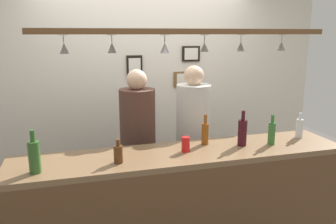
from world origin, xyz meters
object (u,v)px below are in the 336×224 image
Objects in this scene: drink_can at (186,144)px; person_middle_brown_shirt at (138,137)px; bottle_wine_dark_red at (242,132)px; bottle_soda_clear at (299,128)px; person_right_white_patterned_shirt at (193,132)px; bottle_beer_amber_tall at (205,133)px; picture_frame_lower_pair at (186,79)px; picture_frame_upper_small at (191,54)px; picture_frame_crest at (135,67)px; bottle_beer_green_import at (272,133)px; bottle_beer_brown_stubby at (118,154)px; bottle_champagne_green at (34,156)px.

person_middle_brown_shirt is at bearing 112.38° from drink_can.
bottle_wine_dark_red is 1.30× the size of bottle_soda_clear.
person_right_white_patterned_shirt is 6.40× the size of bottle_beer_amber_tall.
picture_frame_lower_pair is at bearing 115.50° from bottle_soda_clear.
picture_frame_upper_small is (0.24, 0.76, 0.73)m from person_right_white_patterned_shirt.
person_right_white_patterned_shirt is 7.24× the size of bottle_soda_clear.
picture_frame_lower_pair is (-0.63, 1.33, 0.30)m from bottle_soda_clear.
picture_frame_crest reaches higher than bottle_soda_clear.
bottle_soda_clear is 1.57m from picture_frame_upper_small.
bottle_beer_amber_tall is (-0.54, 0.16, -0.00)m from bottle_beer_green_import.
bottle_beer_brown_stubby is 1.84m from picture_frame_lower_pair.
person_middle_brown_shirt is 7.47× the size of picture_frame_upper_small.
bottle_wine_dark_red reaches higher than bottle_beer_amber_tall.
bottle_champagne_green is at bearing -137.46° from picture_frame_upper_small.
bottle_beer_brown_stubby is 1.48× the size of drink_can.
bottle_soda_clear is at bearing 15.88° from bottle_beer_green_import.
picture_frame_crest is (-0.44, 0.76, 0.59)m from person_right_white_patterned_shirt.
picture_frame_lower_pair is 1.36× the size of picture_frame_upper_small.
bottle_beer_brown_stubby is at bearing -174.02° from bottle_wine_dark_red.
bottle_champagne_green is 1.00× the size of picture_frame_lower_pair.
person_middle_brown_shirt is at bearing -180.00° from person_right_white_patterned_shirt.
bottle_beer_green_import is 1.75m from picture_frame_crest.
picture_frame_lower_pair is (0.26, 1.27, 0.29)m from bottle_beer_amber_tall.
bottle_beer_brown_stubby is at bearing -139.03° from person_right_white_patterned_shirt.
picture_frame_lower_pair reaches higher than bottle_soda_clear.
bottle_wine_dark_red is 1.59m from picture_frame_crest.
person_middle_brown_shirt is 0.80m from bottle_beer_brown_stubby.
bottle_beer_amber_tall is 1.13× the size of bottle_soda_clear.
bottle_wine_dark_red is at bearing 4.71° from bottle_champagne_green.
bottle_wine_dark_red is 0.61m from bottle_soda_clear.
bottle_soda_clear reaches higher than bottle_beer_brown_stubby.
picture_frame_upper_small reaches higher than picture_frame_crest.
bottle_champagne_green reaches higher than bottle_beer_amber_tall.
picture_frame_crest is (-0.90, 1.43, 0.45)m from bottle_beer_green_import.
picture_frame_lower_pair reaches higher than bottle_wine_dark_red.
bottle_soda_clear is at bearing 5.74° from bottle_beer_brown_stubby.
bottle_wine_dark_red is at bearing -88.68° from picture_frame_lower_pair.
bottle_soda_clear is at bearing -22.53° from person_middle_brown_shirt.
bottle_beer_green_import is 0.76m from drink_can.
person_middle_brown_shirt is 0.99× the size of person_right_white_patterned_shirt.
person_middle_brown_shirt is 5.48× the size of bottle_champagne_green.
bottle_beer_amber_tall is at bearing 163.59° from bottle_beer_green_import.
person_right_white_patterned_shirt reaches higher than bottle_soda_clear.
bottle_beer_green_import is at bearing -81.14° from picture_frame_upper_small.
bottle_champagne_green is (-0.85, -0.76, 0.17)m from person_middle_brown_shirt.
bottle_beer_brown_stubby is 0.69× the size of bottle_beer_amber_tall.
bottle_beer_green_import is 1.31m from bottle_beer_brown_stubby.
bottle_beer_brown_stubby is at bearing -111.19° from person_middle_brown_shirt.
person_right_white_patterned_shirt is at bearing 81.17° from bottle_beer_amber_tall.
person_right_white_patterned_shirt is 1.06m from picture_frame_crest.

